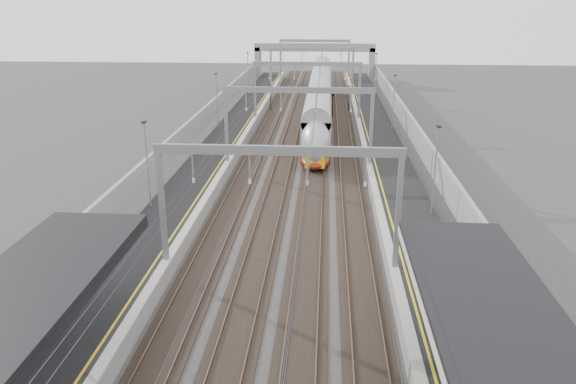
# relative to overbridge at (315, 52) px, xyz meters

# --- Properties ---
(platform_left) EXTENTS (4.00, 120.00, 1.00)m
(platform_left) POSITION_rel_overbridge_xyz_m (-8.00, -55.00, -4.81)
(platform_left) COLOR black
(platform_left) RESTS_ON ground
(platform_right) EXTENTS (4.00, 120.00, 1.00)m
(platform_right) POSITION_rel_overbridge_xyz_m (8.00, -55.00, -4.81)
(platform_right) COLOR black
(platform_right) RESTS_ON ground
(tracks) EXTENTS (11.40, 140.00, 0.20)m
(tracks) POSITION_rel_overbridge_xyz_m (0.00, -55.00, -5.26)
(tracks) COLOR black
(tracks) RESTS_ON ground
(overhead_line) EXTENTS (13.00, 140.00, 6.60)m
(overhead_line) POSITION_rel_overbridge_xyz_m (0.00, -48.38, 0.83)
(overhead_line) COLOR gray
(overhead_line) RESTS_ON platform_left
(overbridge) EXTENTS (22.00, 2.20, 6.90)m
(overbridge) POSITION_rel_overbridge_xyz_m (0.00, 0.00, 0.00)
(overbridge) COLOR gray
(overbridge) RESTS_ON ground
(wall_left) EXTENTS (0.30, 120.00, 3.20)m
(wall_left) POSITION_rel_overbridge_xyz_m (-11.20, -55.00, -3.71)
(wall_left) COLOR gray
(wall_left) RESTS_ON ground
(wall_right) EXTENTS (0.30, 120.00, 3.20)m
(wall_right) POSITION_rel_overbridge_xyz_m (11.20, -55.00, -3.71)
(wall_right) COLOR gray
(wall_right) RESTS_ON ground
(train) EXTENTS (2.77, 50.47, 4.38)m
(train) POSITION_rel_overbridge_xyz_m (1.50, -34.94, -3.17)
(train) COLOR maroon
(train) RESTS_ON ground
(bench) EXTENTS (0.66, 1.97, 1.00)m
(bench) POSITION_rel_overbridge_xyz_m (9.46, -88.00, -3.71)
(bench) COLOR black
(bench) RESTS_ON platform_right
(signal_green) EXTENTS (0.32, 0.32, 3.48)m
(signal_green) POSITION_rel_overbridge_xyz_m (-5.20, -29.70, -2.89)
(signal_green) COLOR black
(signal_green) RESTS_ON ground
(signal_red_near) EXTENTS (0.32, 0.32, 3.48)m
(signal_red_near) POSITION_rel_overbridge_xyz_m (3.20, -32.93, -2.89)
(signal_red_near) COLOR black
(signal_red_near) RESTS_ON ground
(signal_red_far) EXTENTS (0.32, 0.32, 3.48)m
(signal_red_far) POSITION_rel_overbridge_xyz_m (5.40, -28.80, -2.89)
(signal_red_far) COLOR black
(signal_red_far) RESTS_ON ground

